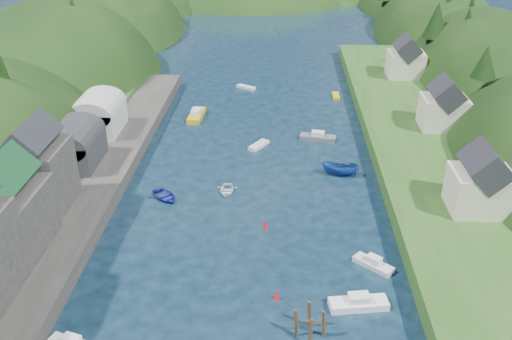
{
  "coord_description": "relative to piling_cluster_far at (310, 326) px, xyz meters",
  "views": [
    {
      "loc": [
        3.15,
        -38.59,
        37.67
      ],
      "look_at": [
        0.0,
        28.0,
        4.0
      ],
      "focal_mm": 40.0,
      "sensor_mm": 36.0,
      "label": 1
    }
  ],
  "objects": [
    {
      "name": "hillside_left",
      "position": [
        -51.21,
        73.07,
        -9.27
      ],
      "size": [
        44.0,
        245.56,
        52.0
      ],
      "color": "black",
      "rests_on": "ground"
    },
    {
      "name": "boat_sheds",
      "position": [
        -32.21,
        37.07,
        4.03
      ],
      "size": [
        7.0,
        21.0,
        7.5
      ],
      "color": "#2D2D30",
      "rests_on": "quay_left"
    },
    {
      "name": "quay_left",
      "position": [
        -30.21,
        18.07,
        -0.24
      ],
      "size": [
        12.0,
        110.0,
        2.0
      ],
      "primitive_type": "cube",
      "color": "#2D2B28",
      "rests_on": "ground"
    },
    {
      "name": "right_bank_cottages",
      "position": [
        21.79,
        46.41,
        4.61
      ],
      "size": [
        9.0,
        59.24,
        8.41
      ],
      "color": "beige",
      "rests_on": "terrace_right"
    },
    {
      "name": "hill_trees",
      "position": [
        -5.82,
        62.96,
        9.87
      ],
      "size": [
        91.16,
        150.17,
        12.65
      ],
      "color": "black",
      "rests_on": "ground"
    },
    {
      "name": "piling_cluster_far",
      "position": [
        0.0,
        0.0,
        0.0
      ],
      "size": [
        3.06,
        2.87,
        3.62
      ],
      "color": "#382314",
      "rests_on": "ground"
    },
    {
      "name": "ground",
      "position": [
        -6.21,
        48.07,
        -1.24
      ],
      "size": [
        600.0,
        600.0,
        0.0
      ],
      "primitive_type": "plane",
      "color": "black",
      "rests_on": "ground"
    },
    {
      "name": "channel_buoy_far",
      "position": [
        -4.67,
        18.31,
        -0.76
      ],
      "size": [
        0.7,
        0.7,
        1.1
      ],
      "color": "#B20E17",
      "rests_on": "ground"
    },
    {
      "name": "moored_boats",
      "position": [
        -8.64,
        19.1,
        -0.63
      ],
      "size": [
        34.16,
        92.15,
        2.21
      ],
      "color": "silver",
      "rests_on": "ground"
    },
    {
      "name": "terrace_left_grass",
      "position": [
        -37.21,
        18.07,
        0.01
      ],
      "size": [
        12.0,
        110.0,
        2.5
      ],
      "primitive_type": "cube",
      "color": "#234719",
      "rests_on": "ground"
    },
    {
      "name": "terrace_right",
      "position": [
        18.79,
        38.07,
        -0.04
      ],
      "size": [
        16.0,
        120.0,
        2.4
      ],
      "primitive_type": "cube",
      "color": "#234719",
      "rests_on": "ground"
    },
    {
      "name": "far_hills",
      "position": [
        -4.99,
        172.08,
        -12.04
      ],
      "size": [
        103.0,
        68.0,
        44.0
      ],
      "color": "black",
      "rests_on": "ground"
    },
    {
      "name": "channel_buoy_near",
      "position": [
        -3.13,
        5.1,
        -0.76
      ],
      "size": [
        0.7,
        0.7,
        1.1
      ],
      "color": "#B20E17",
      "rests_on": "ground"
    },
    {
      "name": "hillside_right",
      "position": [
        38.79,
        73.07,
        -8.65
      ],
      "size": [
        36.0,
        245.56,
        48.0
      ],
      "color": "black",
      "rests_on": "ground"
    }
  ]
}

